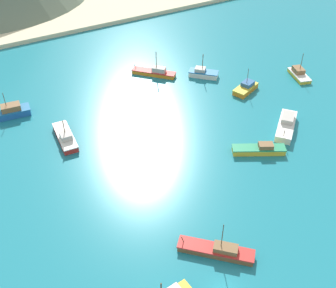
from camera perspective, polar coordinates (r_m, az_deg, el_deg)
The scene contains 11 objects.
ground at distance 75.69m, azimuth -5.58°, elevation -2.68°, with size 260.00×280.00×0.50m.
fishing_boat_0 at distance 105.07m, azimuth 17.66°, elevation 9.23°, with size 4.79×7.61×6.09m.
fishing_boat_1 at distance 78.69m, azimuth 12.53°, elevation -0.73°, with size 9.81×6.76×2.05m.
fishing_boat_2 at distance 101.01m, azimuth -1.84°, elevation 9.91°, with size 9.13×9.29×6.20m.
fishing_boat_5 at distance 61.59m, azimuth 6.83°, elevation -14.37°, with size 9.67×9.32×6.40m.
fishing_boat_7 at distance 92.30m, azimuth -21.36°, elevation 4.08°, with size 10.02×4.17×5.69m.
fishing_boat_9 at distance 96.23m, azimuth 10.72°, elevation 7.64°, with size 7.28×5.18×5.68m.
fishing_boat_13 at distance 100.72m, azimuth 4.87°, elevation 9.74°, with size 6.93×6.75×5.82m.
fishing_boat_14 at distance 85.83m, azimuth 16.05°, elevation 2.54°, with size 9.69×8.91×3.08m.
fishing_boat_15 at distance 82.04m, azimuth -14.01°, elevation 0.95°, with size 3.49×9.72×4.97m.
beach_strip at distance 133.41m, azimuth -18.80°, elevation 15.33°, with size 247.00×22.41×1.20m, color beige.
Camera 1 is at (-21.19, -22.62, 49.86)m, focal length 44.06 mm.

